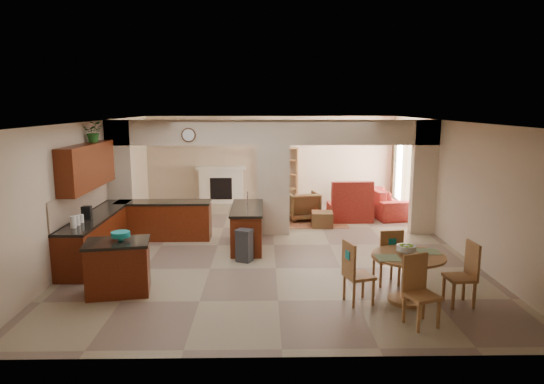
{
  "coord_description": "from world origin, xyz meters",
  "views": [
    {
      "loc": [
        -0.23,
        -10.66,
        3.15
      ],
      "look_at": [
        -0.04,
        0.3,
        1.18
      ],
      "focal_mm": 32.0,
      "sensor_mm": 36.0,
      "label": 1
    }
  ],
  "objects_px": {
    "dining_table": "(408,271)",
    "sofa": "(383,199)",
    "armchair": "(303,206)",
    "kitchen_island": "(118,267)"
  },
  "relations": [
    {
      "from": "dining_table",
      "to": "sofa",
      "type": "xyz_separation_m",
      "value": [
        1.22,
        6.65,
        -0.12
      ]
    },
    {
      "from": "dining_table",
      "to": "armchair",
      "type": "relative_size",
      "value": 1.36
    },
    {
      "from": "dining_table",
      "to": "sofa",
      "type": "distance_m",
      "value": 6.76
    },
    {
      "from": "kitchen_island",
      "to": "armchair",
      "type": "bearing_deg",
      "value": 46.28
    },
    {
      "from": "armchair",
      "to": "kitchen_island",
      "type": "bearing_deg",
      "value": 45.32
    },
    {
      "from": "dining_table",
      "to": "armchair",
      "type": "height_order",
      "value": "dining_table"
    },
    {
      "from": "sofa",
      "to": "armchair",
      "type": "relative_size",
      "value": 3.19
    },
    {
      "from": "kitchen_island",
      "to": "sofa",
      "type": "bearing_deg",
      "value": 35.98
    },
    {
      "from": "kitchen_island",
      "to": "dining_table",
      "type": "xyz_separation_m",
      "value": [
        4.76,
        -0.46,
        0.07
      ]
    },
    {
      "from": "kitchen_island",
      "to": "dining_table",
      "type": "bearing_deg",
      "value": -15.53
    }
  ]
}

